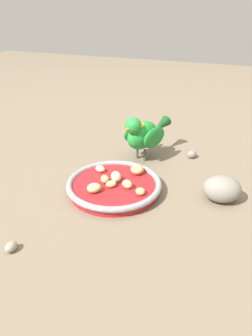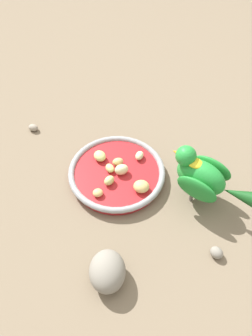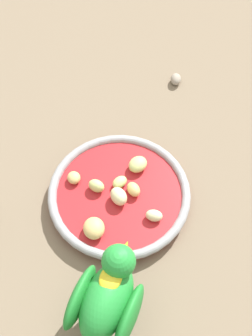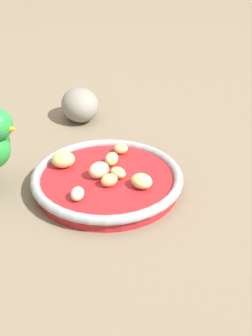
{
  "view_description": "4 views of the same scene",
  "coord_description": "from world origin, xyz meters",
  "px_view_note": "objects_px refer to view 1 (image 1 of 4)",
  "views": [
    {
      "loc": [
        -0.6,
        -0.28,
        0.43
      ],
      "look_at": [
        0.04,
        -0.03,
        0.06
      ],
      "focal_mm": 33.53,
      "sensor_mm": 36.0,
      "label": 1
    },
    {
      "loc": [
        0.2,
        -0.53,
        0.73
      ],
      "look_at": [
        0.05,
        -0.02,
        0.07
      ],
      "focal_mm": 38.9,
      "sensor_mm": 36.0,
      "label": 2
    },
    {
      "loc": [
        0.43,
        0.03,
        0.75
      ],
      "look_at": [
        -0.0,
        0.01,
        0.06
      ],
      "focal_mm": 53.03,
      "sensor_mm": 36.0,
      "label": 3
    },
    {
      "loc": [
        0.01,
        0.68,
        0.45
      ],
      "look_at": [
        -0.01,
        0.03,
        0.06
      ],
      "focal_mm": 54.21,
      "sensor_mm": 36.0,
      "label": 4
    }
  ],
  "objects_px": {
    "apple_piece_6": "(112,184)",
    "pebble_1": "(11,247)",
    "apple_piece_3": "(100,169)",
    "feeding_bowl": "(113,185)",
    "apple_piece_5": "(140,191)",
    "apple_piece_2": "(105,179)",
    "pebble_0": "(192,154)",
    "apple_piece_1": "(117,177)",
    "parrot": "(143,133)",
    "apple_piece_7": "(94,188)",
    "apple_piece_4": "(127,184)",
    "apple_piece_0": "(137,169)",
    "rock_large": "(222,189)"
  },
  "relations": [
    {
      "from": "apple_piece_6",
      "to": "pebble_1",
      "type": "height_order",
      "value": "apple_piece_6"
    },
    {
      "from": "apple_piece_3",
      "to": "feeding_bowl",
      "type": "bearing_deg",
      "value": -127.3
    },
    {
      "from": "apple_piece_5",
      "to": "apple_piece_2",
      "type": "bearing_deg",
      "value": 79.63
    },
    {
      "from": "apple_piece_5",
      "to": "pebble_1",
      "type": "xyz_separation_m",
      "value": [
        -0.25,
        0.18,
        -0.02
      ]
    },
    {
      "from": "apple_piece_3",
      "to": "pebble_0",
      "type": "height_order",
      "value": "apple_piece_3"
    },
    {
      "from": "feeding_bowl",
      "to": "apple_piece_1",
      "type": "distance_m",
      "value": 0.02
    },
    {
      "from": "parrot",
      "to": "pebble_0",
      "type": "distance_m",
      "value": 0.17
    },
    {
      "from": "apple_piece_6",
      "to": "apple_piece_5",
      "type": "bearing_deg",
      "value": -93.74
    },
    {
      "from": "apple_piece_6",
      "to": "apple_piece_7",
      "type": "height_order",
      "value": "apple_piece_7"
    },
    {
      "from": "apple_piece_5",
      "to": "apple_piece_7",
      "type": "height_order",
      "value": "apple_piece_7"
    },
    {
      "from": "feeding_bowl",
      "to": "apple_piece_5",
      "type": "bearing_deg",
      "value": -105.52
    },
    {
      "from": "apple_piece_4",
      "to": "apple_piece_0",
      "type": "bearing_deg",
      "value": 1.91
    },
    {
      "from": "pebble_0",
      "to": "apple_piece_6",
      "type": "bearing_deg",
      "value": 153.08
    },
    {
      "from": "apple_piece_5",
      "to": "rock_large",
      "type": "distance_m",
      "value": 0.2
    },
    {
      "from": "apple_piece_2",
      "to": "apple_piece_3",
      "type": "bearing_deg",
      "value": 37.03
    },
    {
      "from": "apple_piece_3",
      "to": "rock_large",
      "type": "xyz_separation_m",
      "value": [
        0.01,
        -0.32,
        0.0
      ]
    },
    {
      "from": "apple_piece_4",
      "to": "apple_piece_5",
      "type": "relative_size",
      "value": 1.15
    },
    {
      "from": "parrot",
      "to": "pebble_1",
      "type": "bearing_deg",
      "value": 7.02
    },
    {
      "from": "apple_piece_0",
      "to": "apple_piece_5",
      "type": "bearing_deg",
      "value": -155.77
    },
    {
      "from": "apple_piece_5",
      "to": "apple_piece_0",
      "type": "bearing_deg",
      "value": 24.23
    },
    {
      "from": "parrot",
      "to": "apple_piece_7",
      "type": "bearing_deg",
      "value": 11.43
    },
    {
      "from": "apple_piece_6",
      "to": "pebble_0",
      "type": "bearing_deg",
      "value": -26.92
    },
    {
      "from": "apple_piece_0",
      "to": "apple_piece_5",
      "type": "distance_m",
      "value": 0.1
    },
    {
      "from": "apple_piece_1",
      "to": "apple_piece_7",
      "type": "bearing_deg",
      "value": 153.01
    },
    {
      "from": "parrot",
      "to": "pebble_0",
      "type": "xyz_separation_m",
      "value": [
        0.06,
        -0.14,
        -0.07
      ]
    },
    {
      "from": "apple_piece_6",
      "to": "apple_piece_7",
      "type": "distance_m",
      "value": 0.05
    },
    {
      "from": "apple_piece_1",
      "to": "pebble_1",
      "type": "xyz_separation_m",
      "value": [
        -0.29,
        0.1,
        -0.03
      ]
    },
    {
      "from": "pebble_1",
      "to": "apple_piece_5",
      "type": "bearing_deg",
      "value": -35.04
    },
    {
      "from": "feeding_bowl",
      "to": "apple_piece_6",
      "type": "height_order",
      "value": "apple_piece_6"
    },
    {
      "from": "apple_piece_3",
      "to": "parrot",
      "type": "xyz_separation_m",
      "value": [
        0.16,
        -0.07,
        0.05
      ]
    },
    {
      "from": "apple_piece_0",
      "to": "apple_piece_1",
      "type": "distance_m",
      "value": 0.07
    },
    {
      "from": "apple_piece_6",
      "to": "pebble_0",
      "type": "height_order",
      "value": "apple_piece_6"
    },
    {
      "from": "apple_piece_4",
      "to": "apple_piece_5",
      "type": "xyz_separation_m",
      "value": [
        -0.02,
        -0.04,
        -0.0
      ]
    },
    {
      "from": "apple_piece_6",
      "to": "pebble_1",
      "type": "distance_m",
      "value": 0.28
    },
    {
      "from": "feeding_bowl",
      "to": "apple_piece_7",
      "type": "bearing_deg",
      "value": 153.68
    },
    {
      "from": "apple_piece_4",
      "to": "apple_piece_2",
      "type": "bearing_deg",
      "value": 87.05
    },
    {
      "from": "feeding_bowl",
      "to": "parrot",
      "type": "height_order",
      "value": "parrot"
    },
    {
      "from": "parrot",
      "to": "rock_large",
      "type": "bearing_deg",
      "value": 78.89
    },
    {
      "from": "apple_piece_4",
      "to": "rock_large",
      "type": "xyz_separation_m",
      "value": [
        0.06,
        -0.22,
        -0.0
      ]
    },
    {
      "from": "apple_piece_7",
      "to": "apple_piece_6",
      "type": "bearing_deg",
      "value": -41.15
    },
    {
      "from": "apple_piece_5",
      "to": "pebble_1",
      "type": "distance_m",
      "value": 0.31
    },
    {
      "from": "apple_piece_3",
      "to": "apple_piece_1",
      "type": "bearing_deg",
      "value": -115.6
    },
    {
      "from": "apple_piece_7",
      "to": "rock_large",
      "type": "height_order",
      "value": "rock_large"
    },
    {
      "from": "apple_piece_4",
      "to": "feeding_bowl",
      "type": "bearing_deg",
      "value": 80.33
    },
    {
      "from": "apple_piece_2",
      "to": "apple_piece_0",
      "type": "bearing_deg",
      "value": -38.44
    },
    {
      "from": "apple_piece_0",
      "to": "apple_piece_7",
      "type": "bearing_deg",
      "value": 152.43
    },
    {
      "from": "apple_piece_3",
      "to": "rock_large",
      "type": "height_order",
      "value": "rock_large"
    },
    {
      "from": "pebble_0",
      "to": "feeding_bowl",
      "type": "bearing_deg",
      "value": 150.78
    },
    {
      "from": "apple_piece_1",
      "to": "apple_piece_3",
      "type": "xyz_separation_m",
      "value": [
        0.03,
        0.06,
        -0.0
      ]
    },
    {
      "from": "apple_piece_7",
      "to": "pebble_1",
      "type": "height_order",
      "value": "apple_piece_7"
    }
  ]
}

